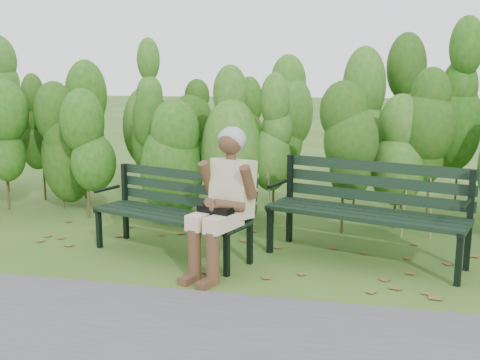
# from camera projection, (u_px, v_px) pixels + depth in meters

# --- Properties ---
(ground) EXTENTS (80.00, 80.00, 0.00)m
(ground) POSITION_uv_depth(u_px,v_px,m) (233.00, 258.00, 5.73)
(ground) COLOR #30591B
(hedge_band) EXTENTS (11.04, 1.67, 2.42)m
(hedge_band) POSITION_uv_depth(u_px,v_px,m) (265.00, 120.00, 7.28)
(hedge_band) COLOR #47381E
(hedge_band) RESTS_ON ground
(leaf_litter) EXTENTS (5.24, 2.20, 0.01)m
(leaf_litter) POSITION_uv_depth(u_px,v_px,m) (268.00, 269.00, 5.42)
(leaf_litter) COLOR brown
(leaf_litter) RESTS_ON ground
(bench_left) EXTENTS (1.81, 1.11, 0.86)m
(bench_left) POSITION_uv_depth(u_px,v_px,m) (176.00, 206.00, 5.80)
(bench_left) COLOR black
(bench_left) RESTS_ON ground
(bench_right) EXTENTS (2.06, 1.21, 0.98)m
(bench_right) POSITION_uv_depth(u_px,v_px,m) (369.00, 203.00, 5.63)
(bench_right) COLOR black
(bench_right) RESTS_ON ground
(seated_woman) EXTENTS (0.64, 0.89, 1.37)m
(seated_woman) POSITION_uv_depth(u_px,v_px,m) (224.00, 193.00, 5.23)
(seated_woman) COLOR beige
(seated_woman) RESTS_ON ground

